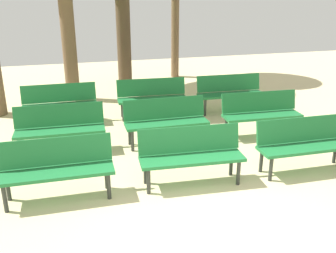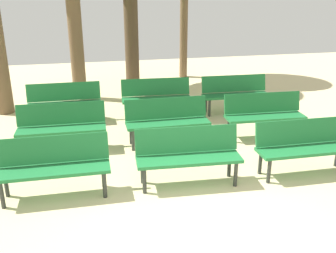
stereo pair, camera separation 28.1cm
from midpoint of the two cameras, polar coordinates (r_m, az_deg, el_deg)
The scene contains 10 objects.
ground_plane at distance 4.86m, azimuth 8.88°, elevation -16.94°, with size 24.00×24.00×0.00m, color beige.
bench_r0_c0 at distance 5.75m, azimuth -15.31°, elevation -5.32°, with size 1.61×0.50×0.87m.
bench_r0_c1 at distance 5.90m, azimuth 4.36°, elevation -3.91°, with size 1.63×0.58×0.87m.
bench_r0_c2 at distance 6.64m, azimuth 20.74°, elevation -2.43°, with size 1.61×0.50×0.87m.
bench_r1_c0 at distance 7.30m, azimuth -14.46°, elevation 0.32°, with size 1.61×0.53×0.87m.
bench_r1_c1 at distance 7.38m, azimuth 0.97°, elevation 1.21°, with size 1.60×0.49×0.87m.
bench_r1_c2 at distance 8.00m, azimuth 15.05°, elevation 2.03°, with size 1.62×0.55×0.87m.
bench_r2_c0 at distance 8.81m, azimuth -14.27°, elevation 3.75°, with size 1.60×0.50×0.87m.
bench_r2_c1 at distance 8.95m, azimuth -0.85°, elevation 4.65°, with size 1.63×0.58×0.87m.
bench_r2_c2 at distance 9.43m, azimuth 10.79°, elevation 5.11°, with size 1.62×0.54×0.87m.
Camera 2 is at (-1.39, -3.60, 2.92)m, focal length 41.05 mm.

